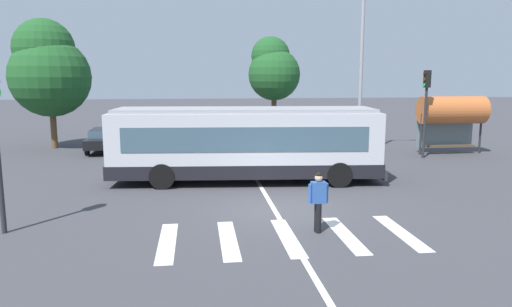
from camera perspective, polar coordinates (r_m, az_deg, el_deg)
The scene contains 16 objects.
ground_plane at distance 15.56m, azimuth 2.57°, elevation -6.87°, with size 160.00×160.00×0.00m, color #3D3D42.
city_transit_bus at distance 19.43m, azimuth -1.27°, elevation 1.18°, with size 11.25×3.48×3.06m.
pedestrian_crossing_street at distance 13.29m, azimuth 7.52°, elevation -5.43°, with size 0.58×0.29×1.72m.
parked_car_black at distance 28.91m, azimuth -17.68°, elevation 1.77°, with size 2.02×4.57×1.35m.
parked_car_blue at distance 28.42m, azimuth -12.55°, elevation 1.86°, with size 2.26×4.66×1.35m.
parked_car_white at distance 28.21m, azimuth -6.95°, elevation 1.96°, with size 2.14×4.62×1.35m.
parked_car_red at distance 28.20m, azimuth -1.48°, elevation 2.02°, with size 2.01×4.57×1.35m.
parked_car_teal at distance 28.65m, azimuth 3.94°, elevation 2.12°, with size 2.02×4.57×1.35m.
parked_car_silver at distance 29.39m, azimuth 8.98°, elevation 2.21°, with size 1.91×4.52×1.35m.
traffic_light_far_corner at distance 26.62m, azimuth 19.84°, elevation 6.15°, with size 0.33×0.32×4.65m.
bus_stop_shelter at distance 28.65m, azimuth 22.62°, elevation 4.75°, with size 3.68×1.54×3.25m.
twin_arm_street_lamp at distance 26.89m, azimuth 12.66°, elevation 12.23°, with size 3.84×0.32×9.60m.
background_tree_left at distance 31.12m, azimuth -23.80°, elevation 9.34°, with size 4.74×4.74×7.73m.
background_tree_right at distance 32.92m, azimuth 2.08°, elevation 10.13°, with size 3.56×3.56×7.06m.
crosswalk_painted_stripes at distance 13.08m, azimuth 3.84°, elevation -10.04°, with size 6.92×3.15×0.01m.
lane_center_line at distance 17.45m, azimuth 1.20°, elevation -5.06°, with size 0.16×24.00×0.01m, color silver.
Camera 1 is at (-2.56, -14.72, 4.32)m, focal length 33.11 mm.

